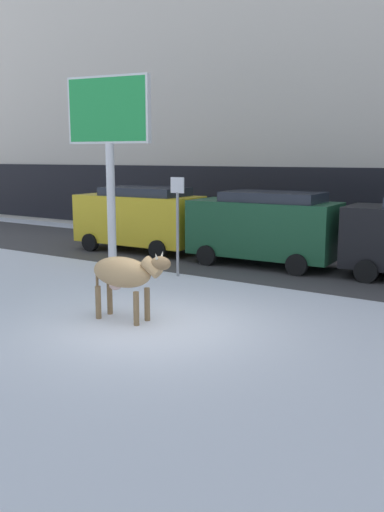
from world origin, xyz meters
The scene contains 10 objects.
ground_plane centered at (0.00, 0.00, 0.00)m, with size 120.00×120.00×0.00m, color white.
road_strip centered at (0.00, 7.25, 0.00)m, with size 60.00×5.60×0.01m, color #423F3F.
building_facade centered at (0.00, 14.39, 6.48)m, with size 44.00×6.10×13.00m.
cow_tan centered at (-0.78, 0.02, 0.99)m, with size 1.91×0.69×1.54m.
billboard centered at (-3.98, 3.22, 4.31)m, with size 2.51×0.66×5.56m.
car_yellow_van centered at (-5.93, 6.89, 1.24)m, with size 4.67×2.26×2.32m.
car_darkgreen_van centered at (-1.00, 6.98, 1.24)m, with size 4.67×2.26×2.32m.
pedestrian_near_billboard centered at (-1.69, 10.39, 0.88)m, with size 0.36×0.24×1.73m.
pedestrian_by_cars centered at (-7.75, 10.39, 0.88)m, with size 0.36×0.24×1.73m.
street_sign centered at (-2.33, 4.16, 1.67)m, with size 0.44×0.08×2.82m.
Camera 1 is at (6.47, -8.43, 3.37)m, focal length 38.32 mm.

